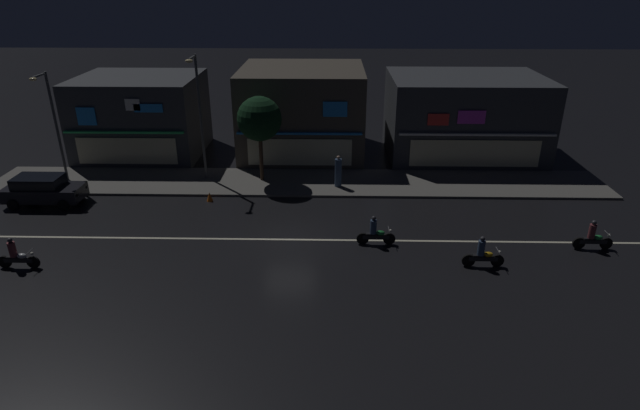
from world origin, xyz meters
The scene contains 16 objects.
ground_plane centered at (0.00, 0.00, 0.00)m, with size 140.00×140.00×0.00m, color black.
lane_divider_stripe centered at (0.00, 0.00, 0.01)m, with size 36.45×0.16×0.01m, color beige.
sidewalk_far centered at (0.00, 7.59, 0.07)m, with size 38.36×4.51×0.14m, color #5B5954.
storefront_left_block centered at (11.51, 13.75, 2.80)m, with size 10.62×7.97×5.60m.
storefront_center_block centered at (0.00, 13.94, 3.04)m, with size 8.60×8.36×6.09m.
storefront_right_block centered at (-11.51, 13.43, 2.77)m, with size 8.32×7.33×5.55m.
streetlamp_west centered at (-14.64, 7.30, 4.15)m, with size 0.44×1.64×6.76m.
streetlamp_mid centered at (-5.91, 7.89, 4.64)m, with size 0.44×1.64×7.69m.
pedestrian_on_sidewalk centered at (2.52, 6.82, 1.05)m, with size 0.42×0.42×1.97m.
street_tree centered at (-2.28, 7.83, 4.06)m, with size 2.72×2.72×5.30m.
parked_car_near_kerb centered at (-14.33, 4.11, 0.87)m, with size 4.30×1.98×1.67m.
motorcycle_lead centered at (4.25, -0.37, 0.63)m, with size 1.90×0.60×1.52m.
motorcycle_following centered at (-11.97, -2.97, 0.63)m, with size 1.90×0.60×1.52m.
motorcycle_opposite_lane centered at (8.93, -2.38, 0.63)m, with size 1.90×0.60×1.52m.
motorcycle_trailing_far centered at (14.62, -0.62, 0.63)m, with size 1.90×0.60×1.52m.
traffic_cone centered at (-4.96, 4.70, 0.28)m, with size 0.36×0.36×0.55m, color orange.
Camera 1 is at (2.07, -23.01, 12.27)m, focal length 29.33 mm.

